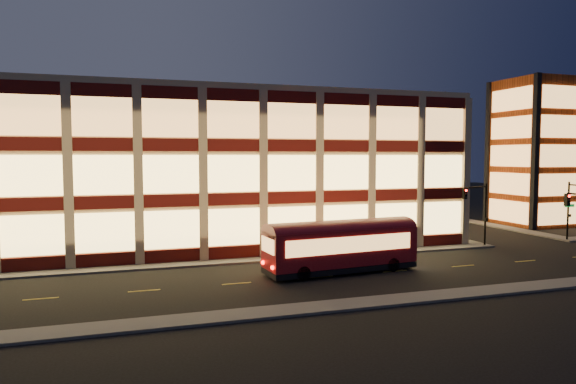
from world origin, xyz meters
name	(u,v)px	position (x,y,z in m)	size (l,w,h in m)	color
ground	(245,264)	(0.00, 0.00, 0.00)	(200.00, 200.00, 0.00)	black
sidewalk_office_south	(206,263)	(-3.00, 1.00, 0.07)	(54.00, 2.00, 0.15)	#514F4C
sidewalk_office_east	(394,224)	(23.00, 17.00, 0.07)	(2.00, 30.00, 0.15)	#514F4C
sidewalk_tower_west	(468,221)	(34.00, 17.00, 0.07)	(2.00, 30.00, 0.15)	#514F4C
sidewalk_near	(299,309)	(0.00, -13.00, 0.07)	(100.00, 2.00, 0.15)	#514F4C
office_building	(183,168)	(-2.91, 16.91, 7.25)	(50.45, 30.45, 14.50)	tan
stair_tower	(536,153)	(39.95, 11.95, 8.99)	(8.60, 8.60, 18.00)	#8C3814
traffic_signal_far	(478,204)	(22.21, 0.24, 4.11)	(3.79, 1.87, 6.00)	black
trolley_bus	(341,243)	(6.05, -5.04, 2.16)	(11.70, 3.93, 3.89)	maroon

